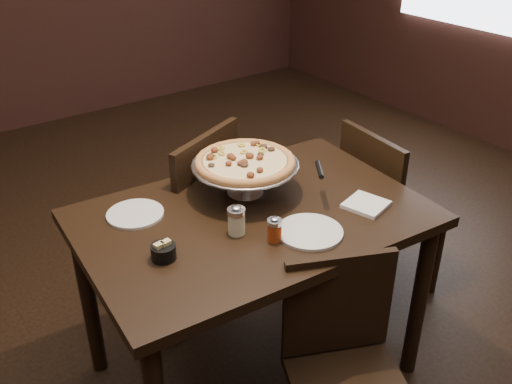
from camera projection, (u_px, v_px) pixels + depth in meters
room at (277, 61)px, 2.02m from camera, size 6.04×7.04×2.84m
dining_table at (253, 237)px, 2.27m from camera, size 1.39×0.99×0.83m
pizza_stand at (245, 162)px, 2.28m from camera, size 0.44×0.44×0.18m
parmesan_shaker at (236, 220)px, 2.07m from camera, size 0.07×0.07×0.12m
pepper_flake_shaker at (275, 230)px, 2.03m from camera, size 0.06×0.06×0.10m
packet_caddy at (163, 251)px, 1.94m from camera, size 0.09×0.09×0.07m
napkin_stack at (366, 204)px, 2.26m from camera, size 0.19×0.19×0.02m
plate_left at (135, 214)px, 2.20m from camera, size 0.22×0.22×0.01m
plate_near at (310, 232)px, 2.09m from camera, size 0.25×0.25×0.01m
serving_spatula at (319, 170)px, 2.22m from camera, size 0.17×0.17×0.03m
chair_far at (187, 217)px, 2.73m from camera, size 0.61×0.61×1.00m
chair_near at (345, 364)px, 2.02m from camera, size 0.53×0.53×0.86m
chair_side at (384, 208)px, 2.87m from camera, size 0.48×0.48×0.94m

